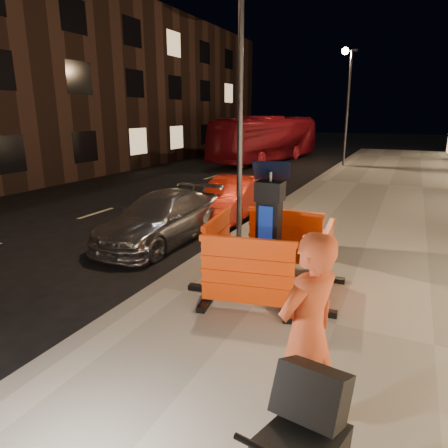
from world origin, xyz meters
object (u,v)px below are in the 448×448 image
at_px(barrier_front, 247,275).
at_px(man, 307,334).
at_px(barrier_kerbside, 217,247).
at_px(bus_doubledecker, 267,161).
at_px(parking_kiosk, 269,229).
at_px(barrier_bldgside, 325,263).
at_px(car_red, 233,217).
at_px(car_silver, 163,241).
at_px(barrier_back, 284,239).

xyz_separation_m(barrier_front, man, (1.34, -1.91, 0.39)).
xyz_separation_m(barrier_kerbside, bus_doubledecker, (-5.50, 18.56, -0.71)).
bearing_deg(parking_kiosk, barrier_kerbside, 173.96).
xyz_separation_m(barrier_bldgside, bus_doubledecker, (-7.40, 18.56, -0.71)).
height_order(car_red, man, man).
bearing_deg(car_red, man, -62.51).
bearing_deg(man, car_silver, -106.16).
bearing_deg(barrier_back, man, -73.71).
relative_size(barrier_back, barrier_kerbside, 1.00).
bearing_deg(man, barrier_front, -116.36).
distance_m(parking_kiosk, barrier_back, 1.05).
relative_size(parking_kiosk, barrier_bldgside, 1.40).
bearing_deg(man, barrier_back, -132.03).
relative_size(barrier_front, car_silver, 0.36).
bearing_deg(car_red, car_silver, -102.39).
bearing_deg(parking_kiosk, barrier_back, 83.96).
bearing_deg(barrier_bldgside, car_red, 34.09).
bearing_deg(car_silver, car_red, 79.74).
distance_m(parking_kiosk, car_silver, 3.86).
relative_size(parking_kiosk, bus_doubledecker, 0.20).
distance_m(barrier_bldgside, car_silver, 4.60).
bearing_deg(barrier_kerbside, car_silver, 45.50).
relative_size(parking_kiosk, barrier_kerbside, 1.40).
height_order(car_red, bus_doubledecker, bus_doubledecker).
relative_size(barrier_back, car_red, 0.40).
relative_size(barrier_front, bus_doubledecker, 0.14).
height_order(barrier_front, bus_doubledecker, bus_doubledecker).
height_order(parking_kiosk, man, parking_kiosk).
height_order(car_silver, man, man).
relative_size(barrier_kerbside, man, 0.75).
bearing_deg(bus_doubledecker, barrier_back, -60.24).
xyz_separation_m(barrier_back, barrier_kerbside, (-0.95, -0.95, 0.00)).
distance_m(barrier_back, car_silver, 3.43).
xyz_separation_m(barrier_back, car_red, (-2.67, 3.66, -0.71)).
distance_m(barrier_back, bus_doubledecker, 18.77).
distance_m(car_silver, bus_doubledecker, 17.15).
height_order(barrier_kerbside, car_red, barrier_kerbside).
xyz_separation_m(car_red, bus_doubledecker, (-3.79, 13.96, 0.00)).
distance_m(barrier_kerbside, car_silver, 2.97).
distance_m(parking_kiosk, barrier_kerbside, 1.05).
relative_size(barrier_kerbside, barrier_bldgside, 1.00).
height_order(barrier_back, car_silver, barrier_back).
bearing_deg(bus_doubledecker, car_silver, -69.65).
distance_m(parking_kiosk, barrier_bldgside, 1.05).
bearing_deg(barrier_kerbside, man, -149.38).
distance_m(parking_kiosk, car_red, 5.45).
xyz_separation_m(barrier_kerbside, man, (2.29, -2.86, 0.39)).
bearing_deg(car_red, bus_doubledecker, 104.47).
bearing_deg(car_red, parking_kiosk, -60.65).
bearing_deg(barrier_bldgside, barrier_back, 40.96).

